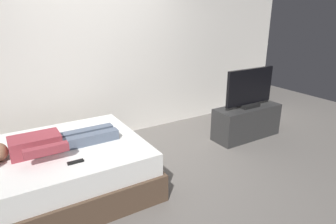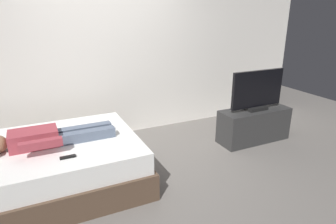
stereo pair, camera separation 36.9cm
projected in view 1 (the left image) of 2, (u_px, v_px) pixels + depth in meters
The scene contains 7 objects.
ground_plane at pixel (144, 180), 3.48m from camera, with size 10.00×10.00×0.00m, color slate.
back_wall at pixel (121, 45), 4.42m from camera, with size 6.40×0.10×2.80m, color silver.
bed at pixel (51, 174), 3.11m from camera, with size 2.03×1.48×0.54m.
person at pixel (49, 143), 2.99m from camera, with size 1.26×0.46×0.18m.
remote at pixel (75, 162), 2.77m from camera, with size 0.15×0.04×0.02m, color black.
tv_stand at pixel (246, 122), 4.59m from camera, with size 1.10×0.40×0.50m, color #2D2D2D.
tv at pixel (250, 89), 4.41m from camera, with size 0.88×0.20×0.59m.
Camera 1 is at (-1.34, -2.73, 1.90)m, focal length 31.40 mm.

